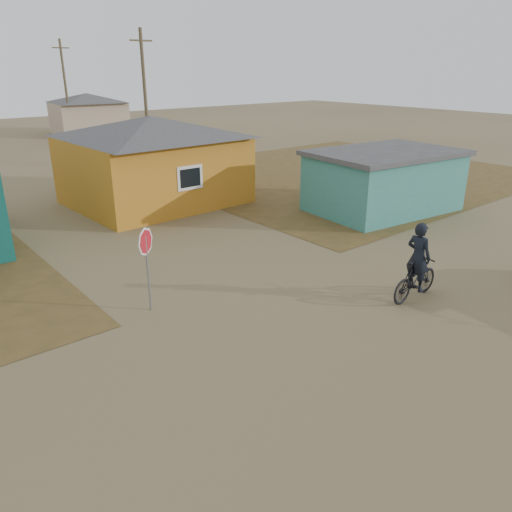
# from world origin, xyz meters

# --- Properties ---
(ground) EXTENTS (120.00, 120.00, 0.00)m
(ground) POSITION_xyz_m (0.00, 0.00, 0.00)
(ground) COLOR olive
(grass_ne) EXTENTS (20.00, 18.00, 0.00)m
(grass_ne) POSITION_xyz_m (14.00, 13.00, 0.01)
(grass_ne) COLOR brown
(grass_ne) RESTS_ON ground
(house_yellow) EXTENTS (7.72, 6.76, 3.90)m
(house_yellow) POSITION_xyz_m (2.50, 14.00, 2.00)
(house_yellow) COLOR #BD771D
(house_yellow) RESTS_ON ground
(shed_turquoise) EXTENTS (6.71, 4.93, 2.60)m
(shed_turquoise) POSITION_xyz_m (9.50, 6.50, 1.31)
(shed_turquoise) COLOR teal
(shed_turquoise) RESTS_ON ground
(house_beige_east) EXTENTS (6.95, 6.05, 3.60)m
(house_beige_east) POSITION_xyz_m (10.00, 40.00, 1.86)
(house_beige_east) COLOR tan
(house_beige_east) RESTS_ON ground
(utility_pole_near) EXTENTS (1.40, 0.20, 8.00)m
(utility_pole_near) POSITION_xyz_m (6.50, 22.00, 4.14)
(utility_pole_near) COLOR brown
(utility_pole_near) RESTS_ON ground
(utility_pole_far) EXTENTS (1.40, 0.20, 8.00)m
(utility_pole_far) POSITION_xyz_m (7.50, 38.00, 4.14)
(utility_pole_far) COLOR brown
(utility_pole_far) RESTS_ON ground
(stop_sign) EXTENTS (0.72, 0.21, 2.25)m
(stop_sign) POSITION_xyz_m (-3.00, 4.35, 1.67)
(stop_sign) COLOR gray
(stop_sign) RESTS_ON ground
(cyclist) EXTENTS (1.92, 0.70, 2.17)m
(cyclist) POSITION_xyz_m (2.88, 0.38, 0.79)
(cyclist) COLOR black
(cyclist) RESTS_ON ground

